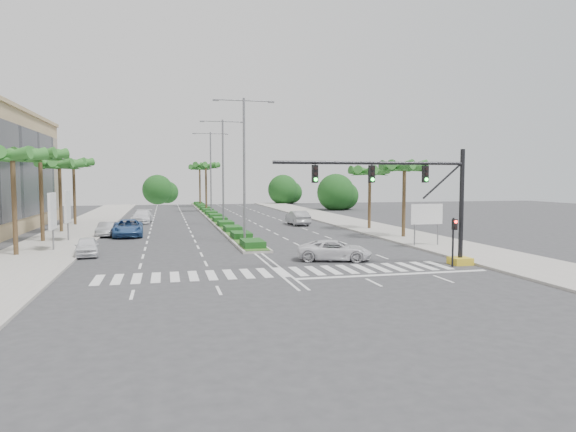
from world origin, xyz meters
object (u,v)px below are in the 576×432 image
Objects in this scene: car_parked_d at (142,216)px; car_right at (298,218)px; car_parked_a at (87,247)px; car_crossing at (335,250)px; car_parked_c at (128,228)px; car_parked_b at (107,229)px.

car_parked_d is 1.08× the size of car_right.
car_parked_a is 17.21m from car_crossing.
car_parked_d is at bearing -24.05° from car_right.
car_parked_c is (1.97, 11.86, 0.14)m from car_parked_a.
car_parked_d is 19.05m from car_right.
car_parked_a is 26.93m from car_parked_d.
car_parked_a is at bearing 41.90° from car_right.
car_parked_c is at bearing 74.32° from car_parked_a.
car_right is at bearing -17.37° from car_parked_d.
car_parked_c is (1.97, -0.72, 0.13)m from car_parked_b.
car_right is at bearing 24.16° from car_parked_b.
car_parked_a is at bearing -91.17° from car_parked_d.
car_parked_c reaches higher than car_crossing.
car_parked_d is at bearing 78.20° from car_parked_a.
car_parked_a is 0.71× the size of car_parked_d.
car_parked_b is at bearing 17.15° from car_right.
car_parked_a is 0.79× the size of car_crossing.
car_parked_b is (0.00, 12.58, 0.01)m from car_parked_a.
car_parked_c is at bearing 20.98° from car_right.
car_parked_d is (2.60, 26.81, 0.13)m from car_parked_a.
car_right reaches higher than car_parked_c.
car_right reaches higher than car_parked_d.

